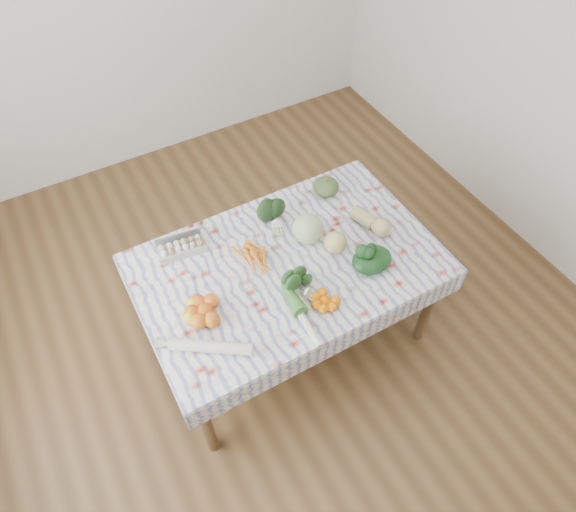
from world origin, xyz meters
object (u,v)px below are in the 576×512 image
(dining_table, at_px, (288,272))
(kabocha_squash, at_px, (326,187))
(cabbage, at_px, (308,229))
(grapefruit, at_px, (336,243))
(egg_carton, at_px, (182,248))
(butternut_squash, at_px, (372,221))

(dining_table, height_order, kabocha_squash, kabocha_squash)
(dining_table, distance_m, cabbage, 0.27)
(grapefruit, bearing_deg, dining_table, 169.71)
(dining_table, xyz_separation_m, grapefruit, (0.28, -0.05, 0.15))
(dining_table, relative_size, cabbage, 9.14)
(egg_carton, bearing_deg, dining_table, -29.52)
(cabbage, bearing_deg, grapefruit, -58.11)
(egg_carton, bearing_deg, kabocha_squash, 7.86)
(dining_table, height_order, butternut_squash, butternut_squash)
(dining_table, height_order, cabbage, cabbage)
(kabocha_squash, bearing_deg, grapefruit, -115.65)
(kabocha_squash, xyz_separation_m, cabbage, (-0.29, -0.27, 0.03))
(cabbage, bearing_deg, butternut_squash, -16.02)
(cabbage, height_order, butternut_squash, cabbage)
(kabocha_squash, relative_size, cabbage, 0.92)
(cabbage, bearing_deg, dining_table, -152.35)
(kabocha_squash, relative_size, butternut_squash, 0.64)
(dining_table, xyz_separation_m, kabocha_squash, (0.48, 0.37, 0.14))
(egg_carton, height_order, butternut_squash, butternut_squash)
(egg_carton, height_order, kabocha_squash, kabocha_squash)
(egg_carton, distance_m, kabocha_squash, 0.96)
(cabbage, relative_size, grapefruit, 1.38)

